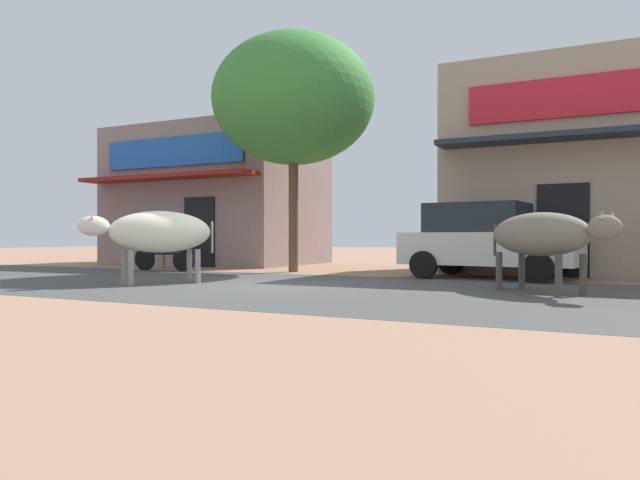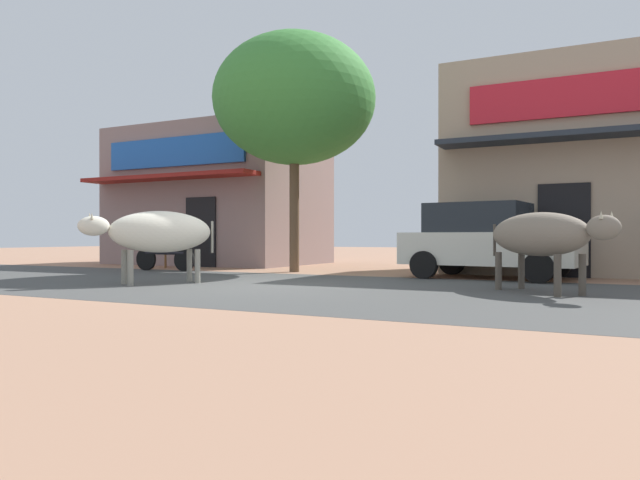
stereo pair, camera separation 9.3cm
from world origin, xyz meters
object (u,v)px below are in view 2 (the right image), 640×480
object	(u,v)px
cow_near_brown	(158,232)
roadside_tree	(294,100)
cow_far_dark	(541,235)
parked_hatchback_car	(487,240)
parked_motorcycle	(166,253)
cafe_chair_near_tree	(162,250)

from	to	relation	value
cow_near_brown	roadside_tree	bearing A→B (deg)	84.92
cow_far_dark	cow_near_brown	bearing A→B (deg)	-168.70
parked_hatchback_car	cow_far_dark	xyz separation A→B (m)	(1.46, -3.08, 0.09)
roadside_tree	cow_far_dark	bearing A→B (deg)	-27.00
parked_motorcycle	cafe_chair_near_tree	world-z (taller)	parked_motorcycle
roadside_tree	cafe_chair_near_tree	bearing A→B (deg)	-178.83
cafe_chair_near_tree	parked_motorcycle	bearing A→B (deg)	-44.39
roadside_tree	cow_far_dark	xyz separation A→B (m)	(6.36, -3.24, -3.50)
cow_near_brown	cow_far_dark	bearing A→B (deg)	11.30
cow_near_brown	parked_hatchback_car	bearing A→B (deg)	39.82
cow_near_brown	cafe_chair_near_tree	bearing A→B (deg)	131.18
roadside_tree	parked_hatchback_car	distance (m)	6.09
parked_hatchback_car	cow_near_brown	world-z (taller)	parked_hatchback_car
parked_motorcycle	cow_far_dark	bearing A→B (deg)	-12.26
cow_near_brown	cafe_chair_near_tree	xyz separation A→B (m)	(-3.94, 4.51, -0.47)
roadside_tree	cafe_chair_near_tree	xyz separation A→B (m)	(-4.35, -0.09, -3.92)
cow_near_brown	parked_motorcycle	bearing A→B (deg)	129.68
cow_near_brown	cow_far_dark	world-z (taller)	cow_near_brown
parked_hatchback_car	cow_far_dark	distance (m)	3.41
roadside_tree	parked_motorcycle	size ratio (longest dim) A/B	3.33
roadside_tree	cow_far_dark	size ratio (longest dim) A/B	2.68
parked_hatchback_car	cow_near_brown	xyz separation A→B (m)	(-5.31, -4.43, 0.15)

